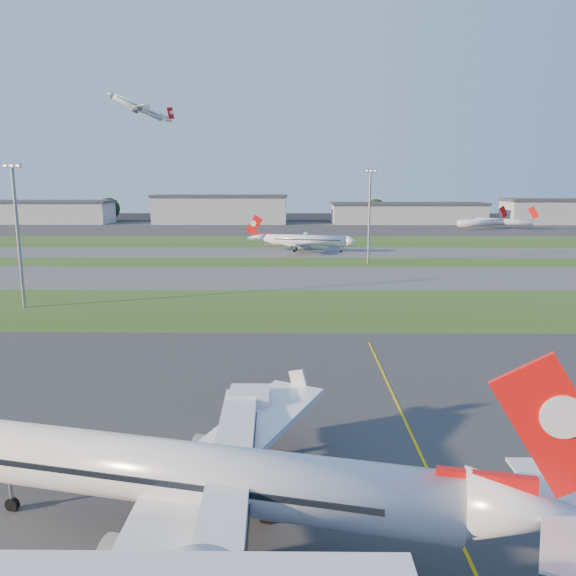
{
  "coord_description": "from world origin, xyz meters",
  "views": [
    {
      "loc": [
        -5.78,
        -47.45,
        22.92
      ],
      "look_at": [
        -6.64,
        35.15,
        7.0
      ],
      "focal_mm": 35.0,
      "sensor_mm": 36.0,
      "label": 1
    }
  ],
  "objects_px": {
    "jet_bridge": "(229,486)",
    "light_mast_west": "(17,226)",
    "mini_jet_near": "(481,223)",
    "airliner_taxiing": "(304,240)",
    "mini_jet_far": "(504,222)",
    "light_mast_centre": "(369,210)",
    "airliner_parked": "(203,478)"
  },
  "relations": [
    {
      "from": "mini_jet_near",
      "to": "light_mast_centre",
      "type": "distance_m",
      "value": 129.99
    },
    {
      "from": "mini_jet_near",
      "to": "mini_jet_far",
      "type": "height_order",
      "value": "same"
    },
    {
      "from": "jet_bridge",
      "to": "light_mast_centre",
      "type": "xyz_separation_m",
      "value": [
        24.81,
        123.24,
        10.81
      ]
    },
    {
      "from": "light_mast_west",
      "to": "light_mast_centre",
      "type": "bearing_deg",
      "value": 38.66
    },
    {
      "from": "light_mast_west",
      "to": "jet_bridge",
      "type": "bearing_deg",
      "value": -56.09
    },
    {
      "from": "mini_jet_far",
      "to": "airliner_taxiing",
      "type": "bearing_deg",
      "value": -108.06
    },
    {
      "from": "jet_bridge",
      "to": "light_mast_west",
      "type": "distance_m",
      "value": 81.73
    },
    {
      "from": "mini_jet_far",
      "to": "light_mast_west",
      "type": "distance_m",
      "value": 228.04
    },
    {
      "from": "airliner_taxiing",
      "to": "light_mast_centre",
      "type": "distance_m",
      "value": 33.36
    },
    {
      "from": "jet_bridge",
      "to": "mini_jet_near",
      "type": "bearing_deg",
      "value": 68.41
    },
    {
      "from": "mini_jet_near",
      "to": "mini_jet_far",
      "type": "distance_m",
      "value": 13.32
    },
    {
      "from": "airliner_parked",
      "to": "airliner_taxiing",
      "type": "height_order",
      "value": "airliner_parked"
    },
    {
      "from": "mini_jet_far",
      "to": "light_mast_west",
      "type": "xyz_separation_m",
      "value": [
        -150.02,
        -171.36,
        11.53
      ]
    },
    {
      "from": "airliner_parked",
      "to": "mini_jet_far",
      "type": "relative_size",
      "value": 1.54
    },
    {
      "from": "mini_jet_near",
      "to": "airliner_taxiing",
      "type": "bearing_deg",
      "value": -158.38
    },
    {
      "from": "jet_bridge",
      "to": "mini_jet_near",
      "type": "relative_size",
      "value": 1.0
    },
    {
      "from": "light_mast_west",
      "to": "light_mast_centre",
      "type": "xyz_separation_m",
      "value": [
        70.0,
        56.0,
        0.0
      ]
    },
    {
      "from": "mini_jet_near",
      "to": "light_mast_west",
      "type": "relative_size",
      "value": 1.05
    },
    {
      "from": "airliner_taxiing",
      "to": "light_mast_west",
      "type": "xyz_separation_m",
      "value": [
        -52.66,
        -82.23,
        11.13
      ]
    },
    {
      "from": "jet_bridge",
      "to": "airliner_taxiing",
      "type": "relative_size",
      "value": 0.81
    },
    {
      "from": "light_mast_centre",
      "to": "mini_jet_far",
      "type": "bearing_deg",
      "value": 55.25
    },
    {
      "from": "airliner_parked",
      "to": "light_mast_centre",
      "type": "height_order",
      "value": "light_mast_centre"
    },
    {
      "from": "jet_bridge",
      "to": "mini_jet_far",
      "type": "xyz_separation_m",
      "value": [
        104.82,
        238.59,
        -0.73
      ]
    },
    {
      "from": "jet_bridge",
      "to": "mini_jet_near",
      "type": "height_order",
      "value": "mini_jet_near"
    },
    {
      "from": "jet_bridge",
      "to": "mini_jet_far",
      "type": "bearing_deg",
      "value": 66.28
    },
    {
      "from": "airliner_taxiing",
      "to": "mini_jet_far",
      "type": "distance_m",
      "value": 131.99
    },
    {
      "from": "mini_jet_near",
      "to": "light_mast_centre",
      "type": "height_order",
      "value": "light_mast_centre"
    },
    {
      "from": "mini_jet_near",
      "to": "mini_jet_far",
      "type": "xyz_separation_m",
      "value": [
        12.37,
        4.95,
        0.0
      ]
    },
    {
      "from": "jet_bridge",
      "to": "airliner_parked",
      "type": "relative_size",
      "value": 0.68
    },
    {
      "from": "jet_bridge",
      "to": "mini_jet_far",
      "type": "height_order",
      "value": "mini_jet_far"
    },
    {
      "from": "mini_jet_far",
      "to": "light_mast_centre",
      "type": "xyz_separation_m",
      "value": [
        -80.02,
        -115.36,
        11.53
      ]
    },
    {
      "from": "airliner_taxiing",
      "to": "mini_jet_far",
      "type": "height_order",
      "value": "airliner_taxiing"
    }
  ]
}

